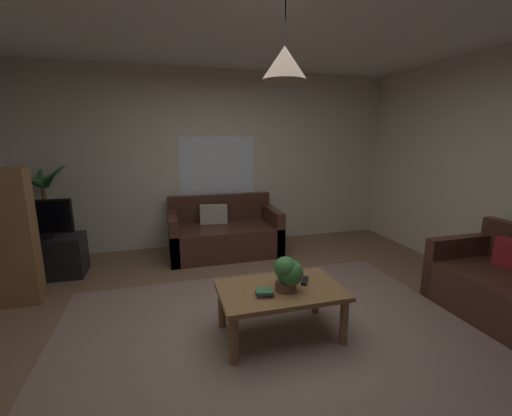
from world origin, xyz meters
The scene contains 14 objects.
floor centered at (0.00, 0.00, -0.01)m, with size 5.60×5.12×0.02m, color brown.
rug centered at (0.00, -0.20, 0.00)m, with size 3.64×2.82×0.01m, color gray.
wall_back centered at (0.00, 2.59, 1.33)m, with size 5.72×0.06×2.66m, color beige.
window_pane centered at (0.01, 2.56, 1.20)m, with size 1.16×0.01×0.96m, color white.
couch_under_window centered at (0.01, 2.07, 0.27)m, with size 1.56×0.86×0.82m.
coffee_table centered at (0.10, -0.12, 0.37)m, with size 1.04×0.64×0.44m.
book_on_table_0 centered at (-0.07, -0.20, 0.45)m, with size 0.13×0.10×0.03m, color #72387F.
book_on_table_1 centered at (-0.07, -0.21, 0.48)m, with size 0.13×0.11×0.02m, color #387247.
remote_on_table_0 centered at (0.34, -0.06, 0.45)m, with size 0.05×0.16×0.02m, color black.
potted_plant_on_table centered at (0.14, -0.18, 0.60)m, with size 0.25×0.22×0.30m.
tv_stand centered at (-2.25, 1.81, 0.25)m, with size 0.90×0.44×0.50m, color black.
tv centered at (-2.25, 1.79, 0.74)m, with size 0.74×0.16×0.47m.
potted_palm_corner centered at (-2.32, 2.31, 0.65)m, with size 0.72×0.82×1.38m.
pendant_lamp centered at (0.10, -0.12, 2.22)m, with size 0.33×0.33×0.56m.
Camera 1 is at (-0.81, -2.56, 1.70)m, focal length 23.33 mm.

